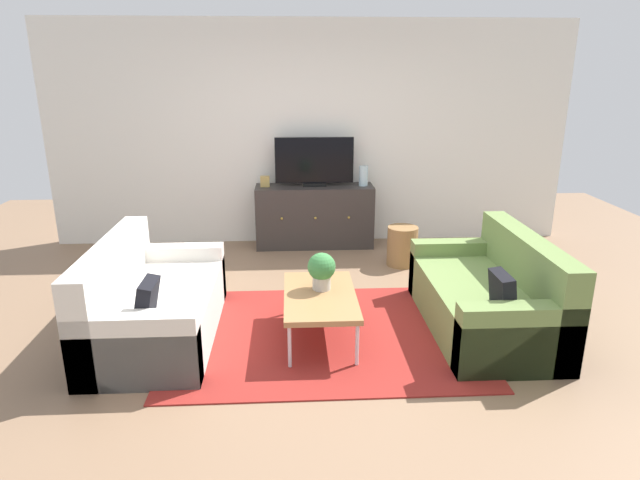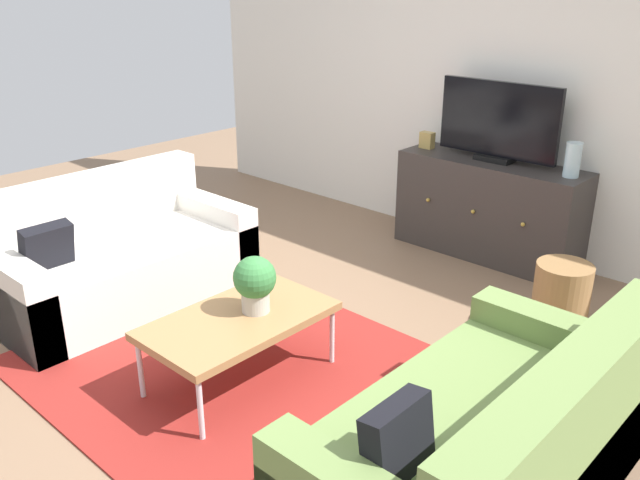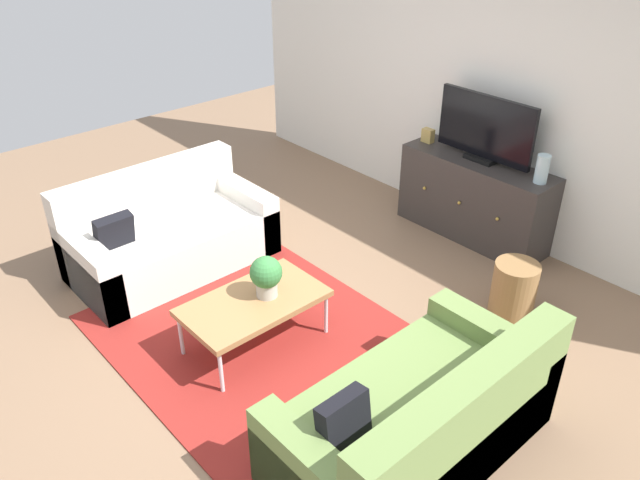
{
  "view_description": "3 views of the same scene",
  "coord_description": "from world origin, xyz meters",
  "views": [
    {
      "loc": [
        -0.26,
        -4.24,
        2.13
      ],
      "look_at": [
        0.0,
        0.4,
        0.66
      ],
      "focal_mm": 30.51,
      "sensor_mm": 36.0,
      "label": 1
    },
    {
      "loc": [
        2.4,
        -2.19,
        2.08
      ],
      "look_at": [
        0.0,
        0.4,
        0.66
      ],
      "focal_mm": 37.52,
      "sensor_mm": 36.0,
      "label": 2
    },
    {
      "loc": [
        2.92,
        -2.21,
        2.98
      ],
      "look_at": [
        0.0,
        0.4,
        0.66
      ],
      "focal_mm": 35.03,
      "sensor_mm": 36.0,
      "label": 3
    }
  ],
  "objects": [
    {
      "name": "potted_plant",
      "position": [
        -0.01,
        -0.09,
        0.56
      ],
      "size": [
        0.23,
        0.23,
        0.31
      ],
      "color": "#B7B2A8",
      "rests_on": "coffee_table"
    },
    {
      "name": "couch_left_side",
      "position": [
        -1.44,
        -0.1,
        0.27
      ],
      "size": [
        0.89,
        1.67,
        0.82
      ],
      "color": "silver",
      "rests_on": "ground_plane"
    },
    {
      "name": "glass_vase",
      "position": [
        0.64,
        2.27,
        0.88
      ],
      "size": [
        0.11,
        0.11,
        0.24
      ],
      "primitive_type": "cylinder",
      "color": "silver",
      "rests_on": "tv_console"
    },
    {
      "name": "couch_right_side",
      "position": [
        1.44,
        -0.1,
        0.27
      ],
      "size": [
        0.89,
        1.67,
        0.82
      ],
      "color": "olive",
      "rests_on": "ground_plane"
    },
    {
      "name": "flat_screen_tv",
      "position": [
        0.04,
        2.29,
        1.05
      ],
      "size": [
        0.95,
        0.16,
        0.59
      ],
      "color": "black",
      "rests_on": "tv_console"
    },
    {
      "name": "wall_back",
      "position": [
        0.0,
        2.55,
        1.35
      ],
      "size": [
        6.4,
        0.12,
        2.7
      ],
      "primitive_type": "cube",
      "color": "silver",
      "rests_on": "ground_plane"
    },
    {
      "name": "coffee_table",
      "position": [
        -0.03,
        -0.2,
        0.36
      ],
      "size": [
        0.58,
        1.0,
        0.39
      ],
      "color": "#A37547",
      "rests_on": "ground_plane"
    },
    {
      "name": "tv_console",
      "position": [
        0.04,
        2.27,
        0.38
      ],
      "size": [
        1.44,
        0.47,
        0.76
      ],
      "color": "#332D2B",
      "rests_on": "ground_plane"
    },
    {
      "name": "area_rug",
      "position": [
        0.0,
        -0.15,
        0.01
      ],
      "size": [
        2.5,
        1.9,
        0.01
      ],
      "primitive_type": "cube",
      "color": "maroon",
      "rests_on": "ground_plane"
    },
    {
      "name": "mantel_clock",
      "position": [
        -0.56,
        2.27,
        0.82
      ],
      "size": [
        0.11,
        0.07,
        0.13
      ],
      "primitive_type": "cube",
      "color": "tan",
      "rests_on": "tv_console"
    },
    {
      "name": "wicker_basket",
      "position": [
        0.99,
        1.5,
        0.22
      ],
      "size": [
        0.34,
        0.34,
        0.44
      ],
      "primitive_type": "cylinder",
      "color": "olive",
      "rests_on": "ground_plane"
    },
    {
      "name": "ground_plane",
      "position": [
        0.0,
        0.0,
        0.0
      ],
      "size": [
        10.0,
        10.0,
        0.0
      ],
      "primitive_type": "plane",
      "color": "#84664C"
    }
  ]
}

